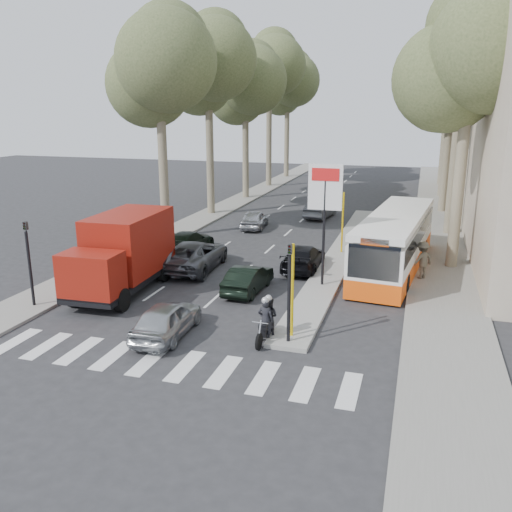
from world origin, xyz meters
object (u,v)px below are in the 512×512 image
at_px(city_bus, 395,240).
at_px(red_truck, 123,252).
at_px(motorcycle, 267,319).
at_px(silver_hatchback, 167,319).
at_px(dark_hatchback, 248,279).

bearing_deg(city_bus, red_truck, -142.69).
bearing_deg(motorcycle, silver_hatchback, -166.31).
distance_m(silver_hatchback, motorcycle, 3.59).
distance_m(dark_hatchback, city_bus, 8.09).
distance_m(red_truck, city_bus, 13.21).
distance_m(silver_hatchback, dark_hatchback, 5.63).
bearing_deg(red_truck, dark_hatchback, 13.19).
relative_size(dark_hatchback, city_bus, 0.32).
bearing_deg(city_bus, silver_hatchback, -117.86).
distance_m(city_bus, motorcycle, 10.79).
bearing_deg(red_truck, silver_hatchback, -47.45).
bearing_deg(dark_hatchback, silver_hatchback, 78.97).
distance_m(dark_hatchback, motorcycle, 5.21).
bearing_deg(silver_hatchback, red_truck, -46.88).
bearing_deg(dark_hatchback, motorcycle, 117.37).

